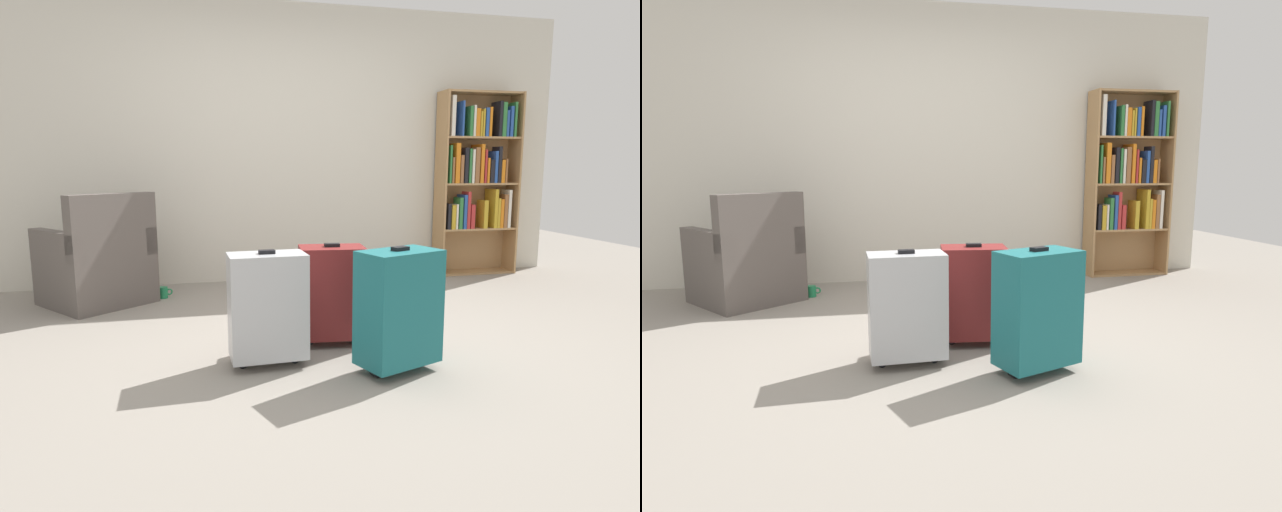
{
  "view_description": "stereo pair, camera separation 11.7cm",
  "coord_description": "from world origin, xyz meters",
  "views": [
    {
      "loc": [
        -0.72,
        -3.07,
        1.11
      ],
      "look_at": [
        0.02,
        0.12,
        0.55
      ],
      "focal_mm": 29.81,
      "sensor_mm": 36.0,
      "label": 1
    },
    {
      "loc": [
        -0.6,
        -3.1,
        1.11
      ],
      "look_at": [
        0.02,
        0.12,
        0.55
      ],
      "focal_mm": 29.81,
      "sensor_mm": 36.0,
      "label": 2
    }
  ],
  "objects": [
    {
      "name": "suitcase_silver",
      "position": [
        -0.35,
        -0.23,
        0.34
      ],
      "size": [
        0.43,
        0.26,
        0.65
      ],
      "color": "#B7BABF",
      "rests_on": "ground"
    },
    {
      "name": "suitcase_teal",
      "position": [
        0.32,
        -0.48,
        0.36
      ],
      "size": [
        0.49,
        0.39,
        0.69
      ],
      "color": "#19666B",
      "rests_on": "ground"
    },
    {
      "name": "armchair",
      "position": [
        -1.5,
        1.41,
        0.32
      ],
      "size": [
        0.98,
        0.98,
        0.9
      ],
      "color": "#59514C",
      "rests_on": "ground"
    },
    {
      "name": "mug",
      "position": [
        -1.02,
        1.5,
        0.05
      ],
      "size": [
        0.12,
        0.08,
        0.1
      ],
      "color": "#1E7F4C",
      "rests_on": "ground"
    },
    {
      "name": "suitcase_dark_red",
      "position": [
        0.08,
        0.05,
        0.33
      ],
      "size": [
        0.42,
        0.3,
        0.64
      ],
      "color": "maroon",
      "rests_on": "ground"
    },
    {
      "name": "back_wall",
      "position": [
        0.0,
        2.09,
        1.3
      ],
      "size": [
        5.91,
        0.1,
        2.6
      ],
      "primitive_type": "cube",
      "color": "beige",
      "rests_on": "ground"
    },
    {
      "name": "bookshelf",
      "position": [
        2.08,
        1.9,
        1.01
      ],
      "size": [
        0.83,
        0.26,
        1.83
      ],
      "color": "#A87F51",
      "rests_on": "ground"
    },
    {
      "name": "ground_plane",
      "position": [
        0.0,
        0.0,
        0.0
      ],
      "size": [
        10.35,
        10.35,
        0.0
      ],
      "primitive_type": "plane",
      "color": "gray"
    }
  ]
}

